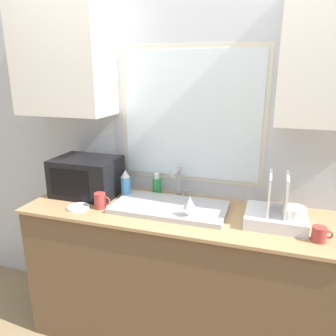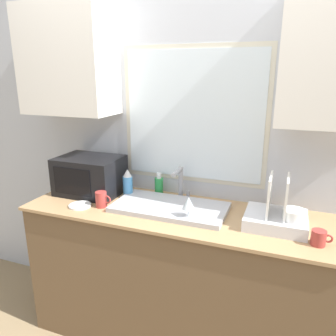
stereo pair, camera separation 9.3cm
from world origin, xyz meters
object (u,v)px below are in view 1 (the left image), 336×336
mug_near_sink (100,201)px  wine_glass (190,203)px  spray_bottle (126,184)px  faucet (179,180)px  dish_rack (277,214)px  microwave (87,177)px  soap_bottle (157,186)px

mug_near_sink → wine_glass: 0.58m
spray_bottle → faucet: bearing=13.2°
wine_glass → faucet: bearing=116.4°
faucet → wine_glass: faucet is taller
faucet → dish_rack: dish_rack is taller
dish_rack → microwave: bearing=176.1°
microwave → dish_rack: (1.27, -0.09, -0.07)m
spray_bottle → wine_glass: 0.55m
soap_bottle → wine_glass: size_ratio=1.03×
dish_rack → spray_bottle: bearing=173.4°
microwave → mug_near_sink: microwave is taller
mug_near_sink → dish_rack: bearing=5.7°
microwave → soap_bottle: 0.49m
mug_near_sink → wine_glass: size_ratio=0.71×
microwave → spray_bottle: size_ratio=2.22×
soap_bottle → wine_glass: soap_bottle is taller
microwave → wine_glass: (0.79, -0.20, -0.02)m
microwave → mug_near_sink: bearing=-42.8°
microwave → soap_bottle: bearing=17.3°
dish_rack → faucet: bearing=162.8°
microwave → spray_bottle: bearing=5.7°
faucet → wine_glass: (0.15, -0.31, -0.02)m
wine_glass → mug_near_sink: bearing=179.4°
faucet → microwave: 0.64m
microwave → wine_glass: bearing=-14.2°
faucet → spray_bottle: size_ratio=1.13×
microwave → mug_near_sink: size_ratio=4.09×
spray_bottle → dish_rack: bearing=-6.6°
soap_bottle → wine_glass: (0.32, -0.34, 0.04)m
soap_bottle → faucet: bearing=-11.6°
faucet → mug_near_sink: 0.53m
faucet → wine_glass: size_ratio=1.48×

